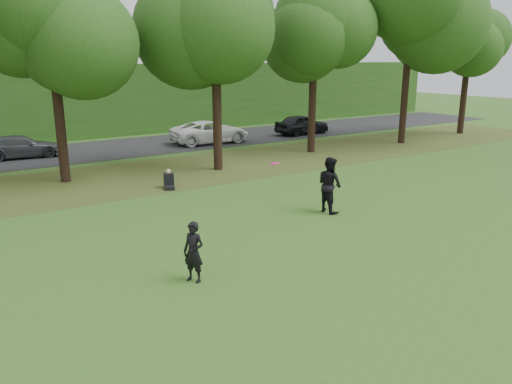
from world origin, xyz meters
The scene contains 9 objects.
ground centered at (0.00, 0.00, 0.00)m, with size 120.00×120.00×0.00m, color #2E581B.
leaf_litter centered at (0.00, 13.00, 0.01)m, with size 60.00×7.00×0.01m, color #4E451B.
street centered at (0.00, 21.00, 0.01)m, with size 70.00×7.00×0.02m, color black.
far_hedge centered at (0.00, 27.00, 2.50)m, with size 70.00×3.00×5.00m, color #204915.
player_left centered at (-2.86, 1.30, 0.78)m, with size 0.57×0.37×1.55m, color black.
player_right centered at (3.87, 3.87, 1.01)m, with size 0.98×0.76×2.02m, color black.
parked_cars centered at (1.29, 20.01, 0.70)m, with size 35.20×3.79×1.44m.
frisbee centered at (0.80, 2.98, 2.29)m, with size 0.37×0.37×0.09m.
seated_person centered at (0.40, 10.18, 0.31)m, with size 0.63×0.83×0.83m.
Camera 1 is at (-7.92, -9.14, 5.41)m, focal length 35.00 mm.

